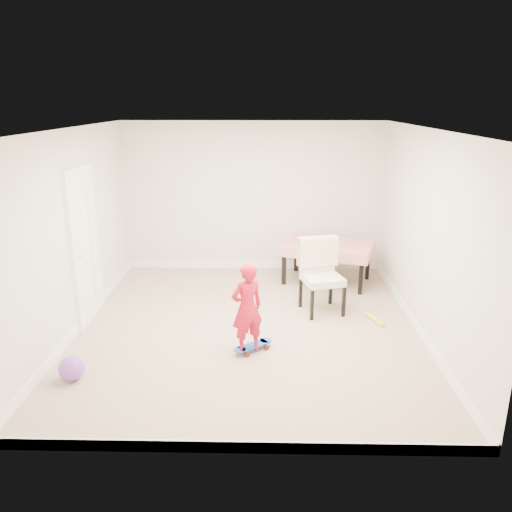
{
  "coord_description": "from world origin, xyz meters",
  "views": [
    {
      "loc": [
        0.24,
        -6.11,
        2.94
      ],
      "look_at": [
        0.1,
        0.2,
        0.95
      ],
      "focal_mm": 35.0,
      "sensor_mm": 36.0,
      "label": 1
    }
  ],
  "objects_px": {
    "dining_table": "(327,263)",
    "child": "(247,311)",
    "balloon": "(71,368)",
    "skateboard": "(253,348)",
    "dining_chair": "(322,277)"
  },
  "relations": [
    {
      "from": "skateboard",
      "to": "child",
      "type": "bearing_deg",
      "value": -177.17
    },
    {
      "from": "child",
      "to": "skateboard",
      "type": "bearing_deg",
      "value": -168.42
    },
    {
      "from": "skateboard",
      "to": "child",
      "type": "height_order",
      "value": "child"
    },
    {
      "from": "dining_table",
      "to": "skateboard",
      "type": "relative_size",
      "value": 2.66
    },
    {
      "from": "child",
      "to": "dining_table",
      "type": "bearing_deg",
      "value": -145.39
    },
    {
      "from": "skateboard",
      "to": "child",
      "type": "xyz_separation_m",
      "value": [
        -0.07,
        -0.06,
        0.51
      ]
    },
    {
      "from": "dining_table",
      "to": "dining_chair",
      "type": "bearing_deg",
      "value": -80.28
    },
    {
      "from": "dining_table",
      "to": "balloon",
      "type": "xyz_separation_m",
      "value": [
        -3.12,
        -3.15,
        -0.2
      ]
    },
    {
      "from": "dining_chair",
      "to": "child",
      "type": "xyz_separation_m",
      "value": [
        -1.02,
        -1.26,
        0.02
      ]
    },
    {
      "from": "dining_chair",
      "to": "skateboard",
      "type": "relative_size",
      "value": 1.96
    },
    {
      "from": "dining_table",
      "to": "child",
      "type": "distance_m",
      "value": 2.8
    },
    {
      "from": "dining_table",
      "to": "child",
      "type": "relative_size",
      "value": 1.3
    },
    {
      "from": "dining_table",
      "to": "child",
      "type": "bearing_deg",
      "value": -96.92
    },
    {
      "from": "dining_table",
      "to": "balloon",
      "type": "distance_m",
      "value": 4.44
    },
    {
      "from": "dining_table",
      "to": "dining_chair",
      "type": "relative_size",
      "value": 1.36
    }
  ]
}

